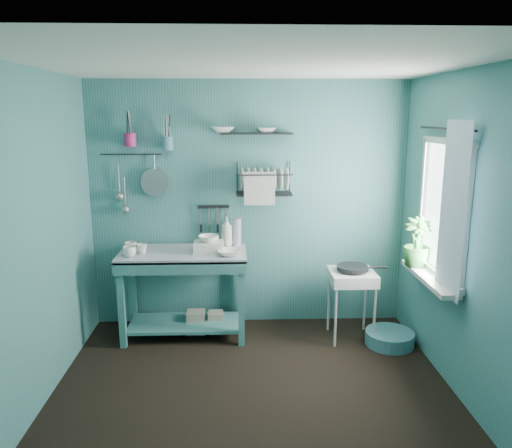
{
  "coord_description": "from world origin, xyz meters",
  "views": [
    {
      "loc": [
        -0.11,
        -3.51,
        2.17
      ],
      "look_at": [
        0.05,
        0.85,
        1.2
      ],
      "focal_mm": 35.0,
      "sensor_mm": 36.0,
      "label": 1
    }
  ],
  "objects_px": {
    "frying_pan": "(352,268)",
    "storage_tin_large": "(196,322)",
    "work_counter": "(184,294)",
    "mug_mid": "(142,249)",
    "water_bottle": "(237,232)",
    "hotplate_stand": "(351,305)",
    "utensil_cup_magenta": "(130,140)",
    "storage_tin_small": "(216,321)",
    "utensil_cup_teal": "(167,143)",
    "mug_left": "(129,252)",
    "wash_tub": "(209,247)",
    "soap_bottle": "(227,231)",
    "dish_rack": "(264,179)",
    "potted_plant": "(417,242)",
    "floor_basin": "(390,338)",
    "colander": "(155,182)",
    "mug_right": "(131,247)"
  },
  "relations": [
    {
      "from": "hotplate_stand",
      "to": "mug_mid",
      "type": "bearing_deg",
      "value": -177.91
    },
    {
      "from": "storage_tin_small",
      "to": "utensil_cup_magenta",
      "type": "bearing_deg",
      "value": 167.45
    },
    {
      "from": "utensil_cup_magenta",
      "to": "potted_plant",
      "type": "distance_m",
      "value": 2.86
    },
    {
      "from": "mug_right",
      "to": "work_counter",
      "type": "bearing_deg",
      "value": 0.0
    },
    {
      "from": "utensil_cup_magenta",
      "to": "utensil_cup_teal",
      "type": "bearing_deg",
      "value": 0.0
    },
    {
      "from": "utensil_cup_teal",
      "to": "floor_basin",
      "type": "bearing_deg",
      "value": -14.64
    },
    {
      "from": "utensil_cup_magenta",
      "to": "utensil_cup_teal",
      "type": "height_order",
      "value": "utensil_cup_magenta"
    },
    {
      "from": "work_counter",
      "to": "frying_pan",
      "type": "height_order",
      "value": "work_counter"
    },
    {
      "from": "mug_left",
      "to": "utensil_cup_magenta",
      "type": "relative_size",
      "value": 0.95
    },
    {
      "from": "water_bottle",
      "to": "soap_bottle",
      "type": "bearing_deg",
      "value": -168.69
    },
    {
      "from": "dish_rack",
      "to": "storage_tin_large",
      "type": "height_order",
      "value": "dish_rack"
    },
    {
      "from": "water_bottle",
      "to": "hotplate_stand",
      "type": "height_order",
      "value": "water_bottle"
    },
    {
      "from": "wash_tub",
      "to": "hotplate_stand",
      "type": "height_order",
      "value": "wash_tub"
    },
    {
      "from": "utensil_cup_teal",
      "to": "storage_tin_small",
      "type": "bearing_deg",
      "value": -21.86
    },
    {
      "from": "hotplate_stand",
      "to": "storage_tin_small",
      "type": "bearing_deg",
      "value": 175.07
    },
    {
      "from": "work_counter",
      "to": "storage_tin_large",
      "type": "bearing_deg",
      "value": 35.68
    },
    {
      "from": "floor_basin",
      "to": "potted_plant",
      "type": "bearing_deg",
      "value": -44.45
    },
    {
      "from": "soap_bottle",
      "to": "hotplate_stand",
      "type": "xyz_separation_m",
      "value": [
        1.21,
        -0.33,
        -0.67
      ]
    },
    {
      "from": "frying_pan",
      "to": "storage_tin_large",
      "type": "relative_size",
      "value": 1.36
    },
    {
      "from": "dish_rack",
      "to": "potted_plant",
      "type": "xyz_separation_m",
      "value": [
        1.33,
        -0.65,
        -0.49
      ]
    },
    {
      "from": "mug_left",
      "to": "wash_tub",
      "type": "relative_size",
      "value": 0.44
    },
    {
      "from": "floor_basin",
      "to": "mug_left",
      "type": "bearing_deg",
      "value": 176.84
    },
    {
      "from": "frying_pan",
      "to": "utensil_cup_magenta",
      "type": "distance_m",
      "value": 2.48
    },
    {
      "from": "mug_right",
      "to": "utensil_cup_teal",
      "type": "xyz_separation_m",
      "value": [
        0.35,
        0.26,
        0.97
      ]
    },
    {
      "from": "storage_tin_small",
      "to": "floor_basin",
      "type": "relative_size",
      "value": 0.43
    },
    {
      "from": "mug_mid",
      "to": "dish_rack",
      "type": "relative_size",
      "value": 0.18
    },
    {
      "from": "storage_tin_large",
      "to": "water_bottle",
      "type": "bearing_deg",
      "value": 22.04
    },
    {
      "from": "soap_bottle",
      "to": "dish_rack",
      "type": "height_order",
      "value": "dish_rack"
    },
    {
      "from": "frying_pan",
      "to": "storage_tin_large",
      "type": "xyz_separation_m",
      "value": [
        -1.53,
        0.18,
        -0.61
      ]
    },
    {
      "from": "water_bottle",
      "to": "storage_tin_large",
      "type": "xyz_separation_m",
      "value": [
        -0.42,
        -0.17,
        -0.89
      ]
    },
    {
      "from": "mug_right",
      "to": "utensil_cup_magenta",
      "type": "relative_size",
      "value": 0.95
    },
    {
      "from": "mug_right",
      "to": "colander",
      "type": "height_order",
      "value": "colander"
    },
    {
      "from": "utensil_cup_magenta",
      "to": "colander",
      "type": "height_order",
      "value": "utensil_cup_magenta"
    },
    {
      "from": "utensil_cup_teal",
      "to": "storage_tin_small",
      "type": "height_order",
      "value": "utensil_cup_teal"
    },
    {
      "from": "utensil_cup_teal",
      "to": "storage_tin_large",
      "type": "distance_m",
      "value": 1.8
    },
    {
      "from": "water_bottle",
      "to": "storage_tin_large",
      "type": "distance_m",
      "value": 1.0
    },
    {
      "from": "work_counter",
      "to": "mug_mid",
      "type": "xyz_separation_m",
      "value": [
        -0.38,
        -0.06,
        0.48
      ]
    },
    {
      "from": "hotplate_stand",
      "to": "storage_tin_large",
      "type": "relative_size",
      "value": 3.12
    },
    {
      "from": "soap_bottle",
      "to": "storage_tin_large",
      "type": "relative_size",
      "value": 1.36
    },
    {
      "from": "water_bottle",
      "to": "potted_plant",
      "type": "bearing_deg",
      "value": -22.33
    },
    {
      "from": "frying_pan",
      "to": "storage_tin_large",
      "type": "bearing_deg",
      "value": 173.19
    },
    {
      "from": "colander",
      "to": "storage_tin_large",
      "type": "bearing_deg",
      "value": -31.58
    },
    {
      "from": "work_counter",
      "to": "utensil_cup_magenta",
      "type": "relative_size",
      "value": 9.38
    },
    {
      "from": "utensil_cup_teal",
      "to": "storage_tin_small",
      "type": "xyz_separation_m",
      "value": [
        0.45,
        -0.18,
        -1.78
      ]
    },
    {
      "from": "soap_bottle",
      "to": "utensil_cup_magenta",
      "type": "distance_m",
      "value": 1.3
    },
    {
      "from": "mug_left",
      "to": "dish_rack",
      "type": "relative_size",
      "value": 0.22
    },
    {
      "from": "mug_left",
      "to": "colander",
      "type": "bearing_deg",
      "value": 67.04
    },
    {
      "from": "frying_pan",
      "to": "colander",
      "type": "height_order",
      "value": "colander"
    },
    {
      "from": "utensil_cup_magenta",
      "to": "utensil_cup_teal",
      "type": "distance_m",
      "value": 0.36
    },
    {
      "from": "colander",
      "to": "floor_basin",
      "type": "relative_size",
      "value": 0.6
    }
  ]
}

